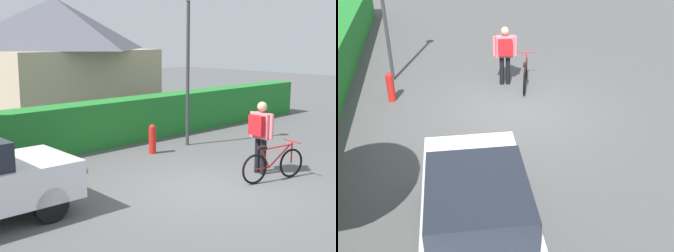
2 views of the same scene
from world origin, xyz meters
TOP-DOWN VIEW (x-y plane):
  - ground_plane at (0.00, 0.00)m, footprint 60.00×60.00m
  - parked_car_near at (-4.73, 1.52)m, footprint 4.28×1.80m
  - bicycle at (1.48, -0.54)m, footprint 1.68×0.63m
  - person_rider at (1.72, 0.00)m, footprint 0.38×0.68m
  - fire_hydrant at (1.19, 3.18)m, footprint 0.20×0.20m

SIDE VIEW (x-z plane):
  - ground_plane at x=0.00m, z-range 0.00..0.00m
  - bicycle at x=1.48m, z-range -0.06..0.80m
  - fire_hydrant at x=1.19m, z-range 0.01..0.82m
  - parked_car_near at x=-4.73m, z-range 0.02..1.51m
  - person_rider at x=1.72m, z-range 0.19..1.88m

